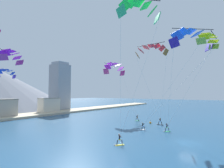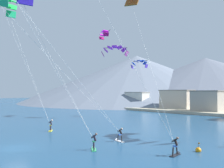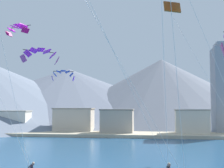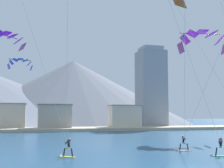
{
  "view_description": "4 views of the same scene",
  "coord_description": "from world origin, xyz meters",
  "views": [
    {
      "loc": [
        -30.28,
        -6.55,
        7.96
      ],
      "look_at": [
        0.32,
        15.11,
        9.95
      ],
      "focal_mm": 28.0,
      "sensor_mm": 36.0,
      "label": 1
    },
    {
      "loc": [
        25.43,
        -10.68,
        5.81
      ],
      "look_at": [
        0.61,
        13.02,
        6.86
      ],
      "focal_mm": 40.0,
      "sensor_mm": 36.0,
      "label": 2
    },
    {
      "loc": [
        3.88,
        -19.42,
        6.8
      ],
      "look_at": [
        -1.51,
        19.08,
        9.58
      ],
      "focal_mm": 50.0,
      "sensor_mm": 36.0,
      "label": 3
    },
    {
      "loc": [
        -10.88,
        -20.14,
        3.86
      ],
      "look_at": [
        -2.41,
        11.79,
        7.04
      ],
      "focal_mm": 50.0,
      "sensor_mm": 36.0,
      "label": 4
    }
  ],
  "objects": [
    {
      "name": "kitesurfer_near_trail",
      "position": [
        4.78,
        10.18,
        0.47
      ],
      "size": [
        1.79,
        0.77,
        1.66
      ],
      "color": "white",
      "rests_on": "ground"
    },
    {
      "name": "kitesurfer_mid_center",
      "position": [
        -7.58,
        8.32,
        0.54
      ],
      "size": [
        1.63,
        1.36,
        1.79
      ],
      "color": "yellow",
      "rests_on": "ground"
    },
    {
      "name": "kitesurfer_far_right",
      "position": [
        6.0,
        5.38,
        0.54
      ],
      "size": [
        1.64,
        1.36,
        1.77
      ],
      "color": "#33B266",
      "rests_on": "ground"
    },
    {
      "name": "parafoil_kite_near_lead",
      "position": [
        17.28,
        26.16,
        16.46
      ],
      "size": [
        8.39,
        10.87,
        16.62
      ],
      "color": "#AA3177"
    },
    {
      "name": "parafoil_kite_distant_high_outer",
      "position": [
        -12.55,
        34.53,
        12.54
      ],
      "size": [
        4.24,
        2.07,
        1.92
      ],
      "color": "#5436CA"
    },
    {
      "name": "parafoil_kite_distant_mid_solo",
      "position": [
        -14.49,
        28.29,
        15.2
      ],
      "size": [
        5.88,
        5.14,
        2.45
      ],
      "color": "#98348D"
    },
    {
      "name": "shoreline_strip",
      "position": [
        0.0,
        52.27,
        0.35
      ],
      "size": [
        180.0,
        10.0,
        0.7
      ],
      "primitive_type": "cube",
      "color": "#BCAD8E",
      "rests_on": "ground"
    },
    {
      "name": "shore_building_harbour_front",
      "position": [
        -5.15,
        53.74,
        3.08
      ],
      "size": [
        7.83,
        5.1,
        6.14
      ],
      "color": "#A89E8E",
      "rests_on": "ground"
    },
    {
      "name": "shore_building_quay_east",
      "position": [
        12.12,
        54.15,
        3.06
      ],
      "size": [
        7.84,
        4.34,
        6.09
      ],
      "color": "beige",
      "rests_on": "ground"
    },
    {
      "name": "shore_building_quay_west",
      "position": [
        -16.5,
        56.96,
        3.2
      ],
      "size": [
        9.97,
        5.06,
        6.38
      ],
      "color": "beige",
      "rests_on": "ground"
    },
    {
      "name": "highrise_tower",
      "position": [
        21.32,
        59.42,
        10.94
      ],
      "size": [
        7.0,
        7.0,
        22.29
      ],
      "color": "gray",
      "rests_on": "ground"
    },
    {
      "name": "mountain_peak_west_ridge",
      "position": [
        6.38,
        108.46,
        12.98
      ],
      "size": [
        96.33,
        96.33,
        25.95
      ],
      "color": "slate",
      "rests_on": "ground"
    }
  ]
}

